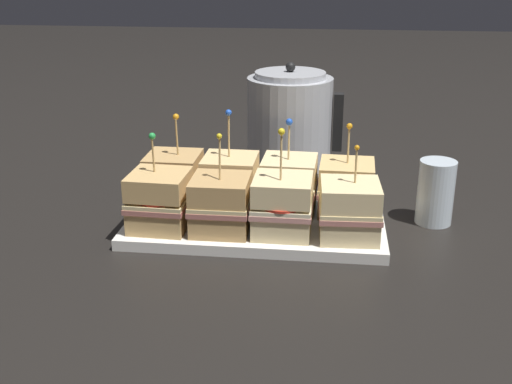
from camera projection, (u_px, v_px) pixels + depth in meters
ground_plane at (256, 229)px, 1.09m from camera, size 6.00×6.00×0.00m
serving_platter at (256, 224)px, 1.09m from camera, size 0.43×0.23×0.02m
sandwich_front_far_left at (160, 201)px, 1.04m from camera, size 0.10×0.10×0.16m
sandwich_front_center_left at (221, 204)px, 1.03m from camera, size 0.10×0.10×0.16m
sandwich_front_center_right at (282, 206)px, 1.01m from camera, size 0.10×0.10×0.18m
sandwich_front_far_right at (349, 210)px, 1.00m from camera, size 0.10×0.10×0.15m
sandwich_back_far_left at (174, 180)px, 1.13m from camera, size 0.10×0.10×0.17m
sandwich_back_center_left at (230, 182)px, 1.12m from camera, size 0.10×0.10×0.18m
sandwich_back_center_right at (289, 184)px, 1.11m from camera, size 0.10×0.10×0.16m
sandwich_back_far_right at (346, 188)px, 1.10m from camera, size 0.10×0.10×0.16m
kettle_steel at (290, 123)px, 1.34m from camera, size 0.20×0.18×0.23m
drinking_glass at (436, 192)px, 1.10m from camera, size 0.06×0.06×0.11m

